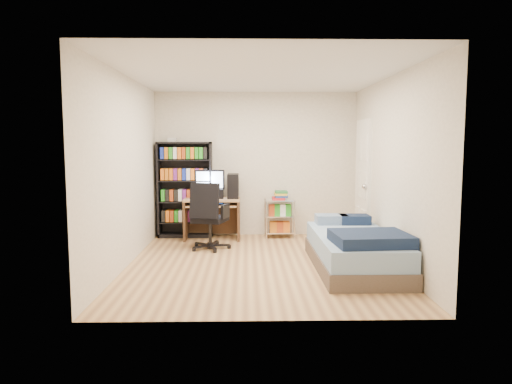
{
  "coord_description": "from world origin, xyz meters",
  "views": [
    {
      "loc": [
        -0.17,
        -6.0,
        1.6
      ],
      "look_at": [
        -0.04,
        0.4,
        0.93
      ],
      "focal_mm": 32.0,
      "sensor_mm": 36.0,
      "label": 1
    }
  ],
  "objects_px": {
    "media_shelf": "(185,188)",
    "office_chair": "(209,228)",
    "computer_desk": "(218,202)",
    "bed": "(355,249)"
  },
  "relations": [
    {
      "from": "computer_desk",
      "to": "office_chair",
      "type": "relative_size",
      "value": 1.13
    },
    {
      "from": "office_chair",
      "to": "computer_desk",
      "type": "bearing_deg",
      "value": 101.7
    },
    {
      "from": "media_shelf",
      "to": "office_chair",
      "type": "relative_size",
      "value": 1.65
    },
    {
      "from": "media_shelf",
      "to": "office_chair",
      "type": "bearing_deg",
      "value": -63.36
    },
    {
      "from": "office_chair",
      "to": "bed",
      "type": "relative_size",
      "value": 0.51
    },
    {
      "from": "computer_desk",
      "to": "bed",
      "type": "height_order",
      "value": "computer_desk"
    },
    {
      "from": "media_shelf",
      "to": "bed",
      "type": "bearing_deg",
      "value": -40.63
    },
    {
      "from": "bed",
      "to": "media_shelf",
      "type": "bearing_deg",
      "value": 139.37
    },
    {
      "from": "media_shelf",
      "to": "computer_desk",
      "type": "height_order",
      "value": "media_shelf"
    },
    {
      "from": "media_shelf",
      "to": "bed",
      "type": "distance_m",
      "value": 3.29
    }
  ]
}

